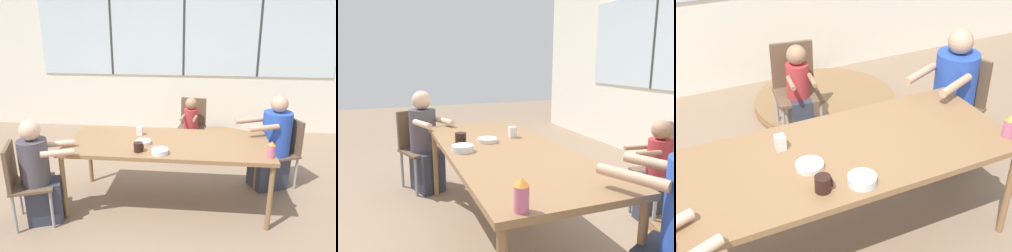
# 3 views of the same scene
# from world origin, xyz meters

# --- Properties ---
(ground_plane) EXTENTS (16.00, 16.00, 0.00)m
(ground_plane) POSITION_xyz_m (0.00, 0.00, 0.00)
(ground_plane) COLOR #8C725B
(dining_table) EXTENTS (2.16, 0.91, 0.74)m
(dining_table) POSITION_xyz_m (0.00, 0.00, 0.69)
(dining_table) COLOR olive
(dining_table) RESTS_ON ground_plane
(chair_for_woman_green_shirt) EXTENTS (0.53, 0.53, 0.86)m
(chair_for_woman_green_shirt) POSITION_xyz_m (1.37, 0.59, 0.51)
(chair_for_woman_green_shirt) COLOR brown
(chair_for_woman_green_shirt) RESTS_ON ground_plane
(chair_for_toddler) EXTENTS (0.45, 0.45, 0.86)m
(chair_for_toddler) POSITION_xyz_m (0.21, 1.48, 0.51)
(chair_for_toddler) COLOR brown
(chair_for_toddler) RESTS_ON ground_plane
(person_woman_green_shirt) EXTENTS (0.69, 0.55, 1.15)m
(person_woman_green_shirt) POSITION_xyz_m (1.22, 0.52, 0.51)
(person_woman_green_shirt) COLOR #333847
(person_woman_green_shirt) RESTS_ON ground_plane
(person_toddler) EXTENTS (0.25, 0.39, 0.91)m
(person_toddler) POSITION_xyz_m (0.19, 1.32, 0.43)
(person_toddler) COLOR #333847
(person_toddler) RESTS_ON ground_plane
(coffee_mug) EXTENTS (0.10, 0.09, 0.09)m
(coffee_mug) POSITION_xyz_m (-0.26, -0.29, 0.78)
(coffee_mug) COLOR black
(coffee_mug) RESTS_ON dining_table
(sippy_cup) EXTENTS (0.07, 0.07, 0.16)m
(sippy_cup) POSITION_xyz_m (1.02, -0.30, 0.82)
(sippy_cup) COLOR #CC668C
(sippy_cup) RESTS_ON dining_table
(milk_carton_small) EXTENTS (0.06, 0.06, 0.10)m
(milk_carton_small) POSITION_xyz_m (-0.34, 0.19, 0.79)
(milk_carton_small) COLOR silver
(milk_carton_small) RESTS_ON dining_table
(bowl_white_shallow) EXTENTS (0.17, 0.17, 0.03)m
(bowl_white_shallow) POSITION_xyz_m (-0.25, -0.07, 0.75)
(bowl_white_shallow) COLOR silver
(bowl_white_shallow) RESTS_ON dining_table
(bowl_cereal) EXTENTS (0.16, 0.16, 0.05)m
(bowl_cereal) POSITION_xyz_m (-0.05, -0.33, 0.76)
(bowl_cereal) COLOR silver
(bowl_cereal) RESTS_ON dining_table
(folded_table_stack) EXTENTS (1.48, 1.48, 0.09)m
(folded_table_stack) POSITION_xyz_m (0.65, 1.82, 0.04)
(folded_table_stack) COLOR olive
(folded_table_stack) RESTS_ON ground_plane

